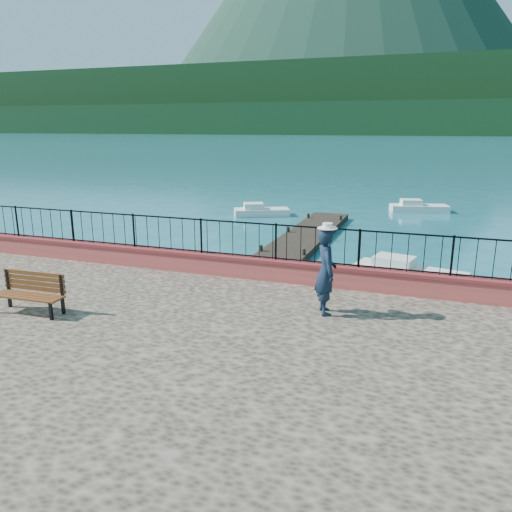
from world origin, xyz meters
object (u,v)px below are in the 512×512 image
Objects in this scene: boat_1 at (410,269)px; boat_4 at (419,205)px; park_bench at (30,301)px; person at (326,272)px; boat_3 at (262,209)px; boat_0 at (147,263)px.

boat_1 is 1.09× the size of boat_4.
park_bench is 6.61m from person.
boat_1 is at bearing -74.91° from boat_3.
park_bench is at bearing -115.96° from boat_1.
park_bench reaches higher than boat_1.
boat_3 is at bearing 65.24° from boat_0.
park_bench is at bearing -111.84° from boat_3.
boat_0 and boat_4 have the same top height.
boat_3 is at bearing 144.40° from boat_1.
boat_3 is (-9.10, 10.50, 0.00)m from boat_1.
boat_0 is (-7.60, 4.83, -1.76)m from person.
boat_4 is (-0.22, 15.20, 0.00)m from boat_1.
boat_4 is at bearing 2.07° from boat_3.
boat_0 is at bearing -131.95° from boat_4.
person is 22.48m from boat_4.
person is 0.46× the size of boat_0.
boat_4 is (7.50, 24.58, -1.08)m from park_bench.
park_bench reaches higher than boat_0.
person reaches higher than boat_0.
boat_3 is at bearing -167.16° from boat_4.
boat_0 is 12.84m from boat_3.
park_bench reaches higher than boat_3.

